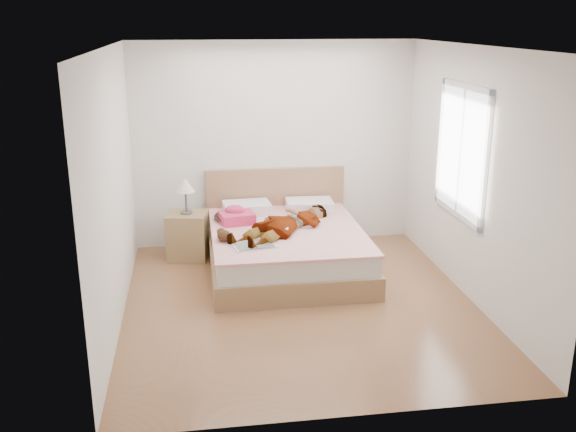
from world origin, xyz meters
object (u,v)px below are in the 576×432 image
object	(u,v)px
bed	(286,246)
towel	(236,216)
plush_toy	(224,235)
magazine	(254,245)
nightstand	(188,232)
phone	(239,207)
woman	(285,220)
coffee_mug	(285,232)

from	to	relation	value
bed	towel	distance (m)	0.69
towel	plush_toy	world-z (taller)	towel
towel	magazine	bearing A→B (deg)	-81.56
bed	towel	world-z (taller)	bed
bed	nightstand	distance (m)	1.25
phone	nightstand	bearing A→B (deg)	119.65
woman	towel	size ratio (longest dim) A/B	3.53
phone	magazine	size ratio (longest dim) A/B	0.18
woman	towel	world-z (taller)	woman
coffee_mug	plush_toy	world-z (taller)	plush_toy
towel	coffee_mug	xyz separation A→B (m)	(0.50, -0.58, -0.03)
bed	plush_toy	bearing A→B (deg)	-152.80
phone	nightstand	xyz separation A→B (m)	(-0.63, 0.19, -0.34)
phone	towel	size ratio (longest dim) A/B	0.20
towel	plush_toy	size ratio (longest dim) A/B	1.80
woman	magazine	distance (m)	0.67
woman	nightstand	size ratio (longest dim) A/B	1.55
woman	phone	distance (m)	0.64
magazine	plush_toy	size ratio (longest dim) A/B	2.00
phone	nightstand	distance (m)	0.74
woman	coffee_mug	distance (m)	0.26
phone	coffee_mug	bearing A→B (deg)	-98.69
nightstand	woman	bearing A→B (deg)	-27.41
towel	coffee_mug	bearing A→B (deg)	-49.53
phone	coffee_mug	world-z (taller)	phone
towel	plush_toy	distance (m)	0.66
woman	coffee_mug	world-z (taller)	woman
woman	plush_toy	distance (m)	0.79
coffee_mug	plush_toy	distance (m)	0.69
woman	magazine	xyz separation A→B (m)	(-0.41, -0.52, -0.10)
phone	bed	xyz separation A→B (m)	(0.52, -0.31, -0.40)
magazine	bed	bearing A→B (deg)	54.51
plush_toy	coffee_mug	bearing A→B (deg)	3.83
woman	phone	bearing A→B (deg)	-172.58
coffee_mug	plush_toy	size ratio (longest dim) A/B	0.56
coffee_mug	towel	bearing A→B (deg)	130.47
phone	bed	bearing A→B (deg)	-74.90
phone	nightstand	size ratio (longest dim) A/B	0.09
magazine	coffee_mug	size ratio (longest dim) A/B	3.59
woman	nightstand	distance (m)	1.30
woman	nightstand	xyz separation A→B (m)	(-1.13, 0.59, -0.28)
magazine	nightstand	distance (m)	1.33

